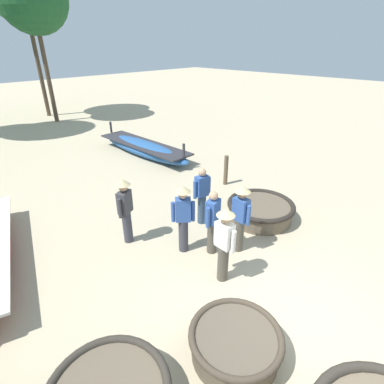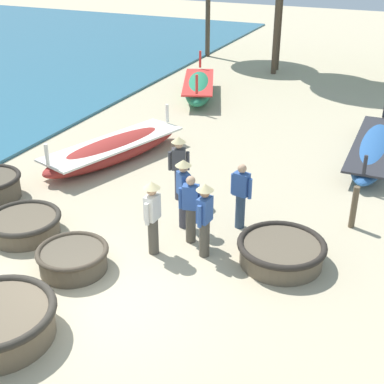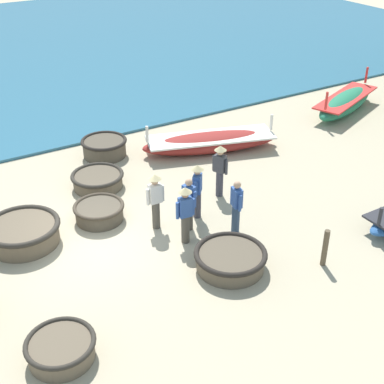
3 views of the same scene
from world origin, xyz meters
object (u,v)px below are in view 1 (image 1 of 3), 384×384
fisherman_hauling (241,215)px  mooring_post_mid_beach (226,170)px  fisherman_standing_right (125,207)px  fisherman_by_coracle (202,195)px  fisherman_crouching (212,221)px  long_boat_green_hull (144,148)px  fisherman_standing_left (224,241)px  coracle_nearest (260,210)px  fisherman_with_hat (183,215)px  coracle_center (235,343)px

fisherman_hauling → mooring_post_mid_beach: bearing=43.0°
fisherman_standing_right → mooring_post_mid_beach: (4.22, 0.33, -0.44)m
fisherman_by_coracle → mooring_post_mid_beach: 2.59m
fisherman_crouching → fisherman_hauling: bearing=-39.3°
long_boat_green_hull → fisherman_crouching: (-3.04, -6.44, 0.54)m
long_boat_green_hull → mooring_post_mid_beach: bearing=-88.9°
mooring_post_mid_beach → fisherman_standing_left: bearing=-142.4°
fisherman_standing_right → fisherman_hauling: bearing=-53.4°
fisherman_standing_right → coracle_nearest: bearing=-29.2°
coracle_nearest → fisherman_standing_right: fisherman_standing_right is taller
fisherman_crouching → fisherman_with_hat: bearing=128.4°
long_boat_green_hull → fisherman_standing_left: (-3.56, -7.18, 0.66)m
fisherman_standing_right → mooring_post_mid_beach: bearing=4.5°
coracle_nearest → fisherman_hauling: 1.73m
fisherman_crouching → fisherman_hauling: fisherman_hauling is taller
fisherman_with_hat → mooring_post_mid_beach: (3.53, 1.55, -0.44)m
fisherman_standing_right → fisherman_by_coracle: bearing=-20.9°
coracle_center → fisherman_by_coracle: size_ratio=0.92×
fisherman_with_hat → fisherman_hauling: bearing=-45.6°
fisherman_standing_right → fisherman_by_coracle: size_ratio=1.06×
fisherman_standing_left → fisherman_hauling: bearing=18.8°
long_boat_green_hull → fisherman_with_hat: 6.89m
coracle_center → mooring_post_mid_beach: 6.28m
coracle_nearest → fisherman_with_hat: size_ratio=1.09×
long_boat_green_hull → fisherman_standing_right: (-4.14, -4.71, 0.66)m
fisherman_hauling → fisherman_by_coracle: bearing=78.6°
coracle_center → fisherman_by_coracle: bearing=50.0°
coracle_nearest → fisherman_standing_left: fisherman_standing_left is taller
coracle_center → fisherman_standing_left: 1.82m
fisherman_standing_left → mooring_post_mid_beach: fisherman_standing_left is taller
fisherman_crouching → fisherman_standing_left: size_ratio=0.94×
fisherman_crouching → long_boat_green_hull: bearing=64.7°
fisherman_hauling → fisherman_with_hat: size_ratio=1.00×
fisherman_by_coracle → fisherman_standing_left: bearing=-126.4°
fisherman_hauling → mooring_post_mid_beach: 3.63m
fisherman_standing_left → fisherman_with_hat: bearing=84.6°
coracle_center → mooring_post_mid_beach: (4.83, 4.00, 0.24)m
fisherman_by_coracle → fisherman_hauling: bearing=-101.4°
fisherman_with_hat → fisherman_standing_left: (-0.12, -1.26, 0.00)m
coracle_center → fisherman_standing_left: fisherman_standing_left is taller
long_boat_green_hull → fisherman_by_coracle: (-2.27, -5.42, 0.54)m
fisherman_crouching → fisherman_standing_right: fisherman_standing_right is taller
long_boat_green_hull → fisherman_standing_left: bearing=-116.4°
fisherman_hauling → fisherman_standing_right: same height
fisherman_hauling → fisherman_standing_right: (-1.58, 2.13, 0.00)m
fisherman_standing_left → fisherman_crouching: bearing=54.7°
long_boat_green_hull → fisherman_standing_right: bearing=-131.3°
fisherman_by_coracle → fisherman_with_hat: bearing=-156.8°
long_boat_green_hull → fisherman_crouching: fisherman_crouching is taller
coracle_nearest → mooring_post_mid_beach: mooring_post_mid_beach is taller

